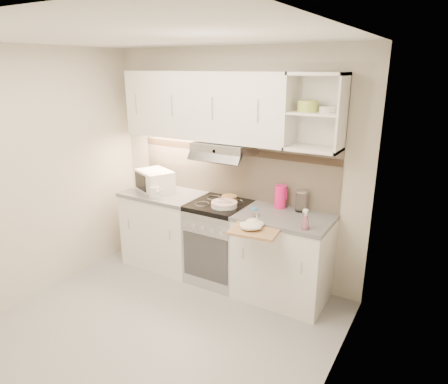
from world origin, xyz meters
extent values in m
plane|color=gray|center=(0.00, 0.00, 0.00)|extent=(3.00, 3.00, 0.00)
cube|color=beige|center=(0.00, 1.40, 1.25)|extent=(3.00, 0.04, 2.50)
cube|color=beige|center=(-1.50, 0.00, 1.25)|extent=(0.04, 2.80, 2.50)
cube|color=beige|center=(1.50, 0.00, 1.25)|extent=(0.04, 2.80, 2.50)
cube|color=white|center=(0.00, 0.00, 2.50)|extent=(3.00, 2.80, 0.04)
cube|color=#C6B299|center=(0.00, 1.39, 1.22)|extent=(2.40, 0.02, 0.64)
cube|color=#32251B|center=(0.00, 1.38, 1.42)|extent=(2.40, 0.01, 0.08)
cube|color=white|center=(-0.25, 1.23, 1.90)|extent=(1.90, 0.34, 0.70)
cube|color=white|center=(0.95, 1.23, 1.90)|extent=(0.50, 0.34, 0.70)
cylinder|color=#A5BC48|center=(0.87, 1.23, 1.95)|extent=(0.19, 0.19, 0.10)
cylinder|color=silver|center=(1.07, 1.23, 1.93)|extent=(0.18, 0.18, 0.06)
cube|color=#B7B7BC|center=(0.00, 1.20, 1.48)|extent=(0.60, 0.40, 0.12)
cube|color=white|center=(-0.75, 1.10, 0.43)|extent=(0.90, 0.60, 0.86)
cube|color=slate|center=(-0.75, 1.10, 0.88)|extent=(0.92, 0.62, 0.04)
cube|color=white|center=(0.75, 1.10, 0.43)|extent=(0.90, 0.60, 0.86)
cube|color=slate|center=(0.75, 1.10, 0.88)|extent=(0.92, 0.62, 0.04)
cube|color=#B7B7BC|center=(0.00, 1.10, 0.42)|extent=(0.60, 0.58, 0.85)
cube|color=black|center=(0.00, 1.10, 0.88)|extent=(0.60, 0.60, 0.05)
cube|color=silver|center=(-0.88, 1.10, 1.02)|extent=(0.52, 0.47, 0.24)
cube|color=black|center=(-0.88, 0.94, 1.02)|extent=(0.26, 0.13, 0.19)
cylinder|color=silver|center=(-0.73, 0.91, 0.96)|extent=(0.11, 0.11, 0.12)
cone|color=silver|center=(-0.65, 0.90, 0.98)|extent=(0.15, 0.05, 0.09)
torus|color=silver|center=(-0.73, 0.91, 1.04)|extent=(0.10, 0.02, 0.10)
cylinder|color=silver|center=(0.10, 1.03, 0.91)|extent=(0.27, 0.27, 0.02)
cylinder|color=silver|center=(0.10, 1.03, 0.93)|extent=(0.27, 0.27, 0.02)
cylinder|color=silver|center=(0.10, 1.03, 0.94)|extent=(0.27, 0.27, 0.02)
cube|color=silver|center=(0.10, 1.03, 0.95)|extent=(0.18, 0.03, 0.01)
cylinder|color=#B6913E|center=(0.03, 1.26, 0.92)|extent=(0.17, 0.17, 0.04)
cylinder|color=#FF1474|center=(0.61, 1.30, 1.02)|extent=(0.12, 0.12, 0.24)
cube|color=#FF1474|center=(0.67, 1.32, 1.05)|extent=(0.02, 0.03, 0.10)
cylinder|color=white|center=(0.84, 1.30, 1.00)|extent=(0.11, 0.11, 0.20)
cylinder|color=#B7B7BC|center=(0.84, 1.30, 1.11)|extent=(0.12, 0.12, 0.02)
cylinder|color=silver|center=(0.50, 0.94, 0.93)|extent=(0.05, 0.05, 0.07)
cylinder|color=#2983CD|center=(0.50, 0.94, 0.97)|extent=(0.06, 0.06, 0.02)
cone|color=pink|center=(1.03, 0.88, 0.96)|extent=(0.08, 0.08, 0.13)
cube|color=#B27C50|center=(0.63, 0.71, 0.87)|extent=(0.48, 0.44, 0.02)
camera|label=1|loc=(2.09, -2.35, 2.29)|focal=32.00mm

